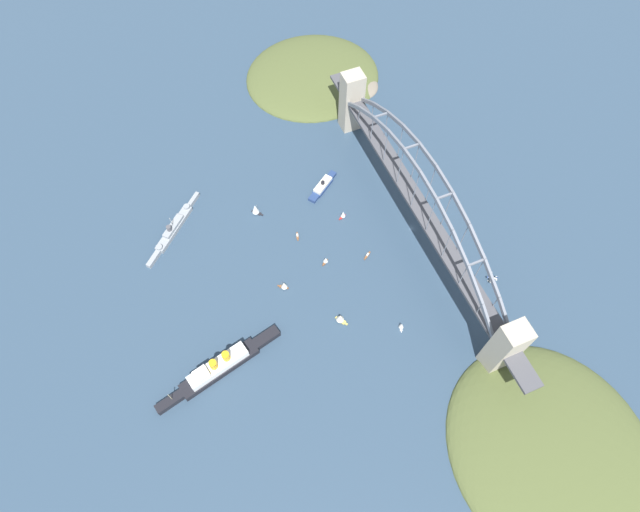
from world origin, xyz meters
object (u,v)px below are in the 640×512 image
Objects in this scene: small_boat_6 at (343,214)px; small_boat_0 at (401,326)px; seaplane_taxiing_near_bridge at (491,278)px; ocean_liner at (219,367)px; harbor_ferry_steamer at (323,186)px; small_boat_2 at (255,209)px; small_boat_1 at (326,260)px; small_boat_5 at (367,255)px; harbor_arch_bridge at (418,205)px; naval_cruiser at (173,229)px; small_boat_7 at (297,236)px; small_boat_4 at (284,285)px; small_boat_3 at (340,318)px.

small_boat_0 is at bearing 179.83° from small_boat_6.
ocean_liner is at bearing 86.86° from seaplane_taxiing_near_bridge.
small_boat_2 is (-2.64, 60.34, 3.16)m from harbor_ferry_steamer.
small_boat_1 is 33.31m from small_boat_5.
harbor_arch_bridge is 3.19× the size of ocean_liner.
seaplane_taxiing_near_bridge is 192.80m from small_boat_2.
small_boat_7 is at bearing -115.91° from naval_cruiser.
small_boat_4 is (-8.22, 37.33, 0.76)m from small_boat_1.
small_boat_0 is 63.81m from small_boat_5.
seaplane_taxiing_near_bridge is at bearing -119.45° from small_boat_1.
seaplane_taxiing_near_bridge is 0.76× the size of small_boat_2.
small_boat_1 is at bearing -77.57° from small_boat_4.
small_boat_0 is 0.76× the size of small_boat_3.
naval_cruiser is 7.00× the size of small_boat_6.
harbor_ferry_steamer reaches higher than small_boat_0.
harbor_arch_bridge reaches higher than naval_cruiser.
small_boat_0 is 109.08m from small_boat_7.
small_boat_1 is at bearing -158.96° from small_boat_7.
naval_cruiser is (71.11, 177.36, -29.12)m from harbor_arch_bridge.
small_boat_3 reaches higher than small_boat_7.
ocean_liner is at bearing 106.77° from harbor_arch_bridge.
naval_cruiser is (124.40, 0.55, -2.86)m from ocean_liner.
harbor_arch_bridge is at bearing -119.30° from small_boat_2.
naval_cruiser is at bearing 82.39° from small_boat_2.
small_boat_5 is at bearing 102.51° from harbor_arch_bridge.
small_boat_1 reaches higher than small_boat_5.
small_boat_4 is at bearing 121.99° from small_boat_6.
small_boat_0 is (-8.54, 81.05, 1.19)m from seaplane_taxiing_near_bridge.
small_boat_7 is at bearing -47.67° from ocean_liner.
seaplane_taxiing_near_bridge is 81.51m from small_boat_0.
small_boat_4 is (42.51, -63.17, -1.60)m from ocean_liner.
small_boat_0 is (-144.52, -130.35, 0.58)m from naval_cruiser.
harbor_ferry_steamer reaches higher than seaplane_taxiing_near_bridge.
harbor_arch_bridge is 186.53m from ocean_liner.
harbor_arch_bridge is 193.29m from naval_cruiser.
small_boat_7 is (-37.20, 37.38, -1.60)m from harbor_ferry_steamer.
small_boat_4 reaches higher than seaplane_taxiing_near_bridge.
harbor_arch_bridge reaches higher than small_boat_4.
harbor_arch_bridge is 25.20× the size of small_boat_2.
small_boat_0 is (-20.12, -129.81, -2.28)m from ocean_liner.
naval_cruiser is 126.96m from harbor_ferry_steamer.
small_boat_6 is at bearing -0.17° from small_boat_0.
small_boat_2 is 1.53× the size of small_boat_5.
small_boat_4 is at bearing 102.43° from small_boat_1.
seaplane_taxiing_near_bridge is 126.74m from small_boat_1.
small_boat_0 reaches higher than small_boat_7.
small_boat_3 is (1.97, -91.48, -1.33)m from ocean_liner.
small_boat_6 is (-31.18, -64.20, -1.71)m from small_boat_2.
small_boat_6 is (-33.82, -3.86, 1.45)m from harbor_ferry_steamer.
ocean_liner is 12.69× the size of small_boat_0.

